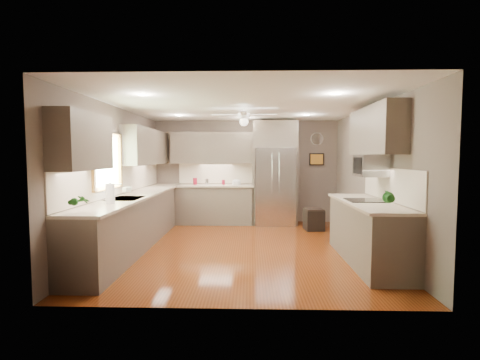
{
  "coord_description": "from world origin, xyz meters",
  "views": [
    {
      "loc": [
        0.12,
        -6.11,
        1.64
      ],
      "look_at": [
        -0.08,
        0.6,
        1.17
      ],
      "focal_mm": 26.0,
      "sensor_mm": 36.0,
      "label": 1
    }
  ],
  "objects_px": {
    "canister_a": "(195,181)",
    "potted_plant_left": "(79,201)",
    "canister_b": "(207,182)",
    "bowl": "(236,184)",
    "potted_plant_right": "(390,197)",
    "soap_bottle": "(127,189)",
    "microwave": "(371,166)",
    "stool": "(314,219)",
    "refrigerator": "(275,175)",
    "paper_towel": "(110,194)",
    "canister_d": "(223,182)"
  },
  "relations": [
    {
      "from": "potted_plant_left",
      "to": "stool",
      "type": "bearing_deg",
      "value": 45.15
    },
    {
      "from": "soap_bottle",
      "to": "paper_towel",
      "type": "distance_m",
      "value": 1.09
    },
    {
      "from": "soap_bottle",
      "to": "potted_plant_right",
      "type": "bearing_deg",
      "value": -21.99
    },
    {
      "from": "potted_plant_left",
      "to": "potted_plant_right",
      "type": "height_order",
      "value": "potted_plant_right"
    },
    {
      "from": "potted_plant_left",
      "to": "potted_plant_right",
      "type": "relative_size",
      "value": 0.91
    },
    {
      "from": "canister_b",
      "to": "potted_plant_left",
      "type": "relative_size",
      "value": 0.43
    },
    {
      "from": "stool",
      "to": "refrigerator",
      "type": "bearing_deg",
      "value": 140.97
    },
    {
      "from": "canister_a",
      "to": "canister_b",
      "type": "distance_m",
      "value": 0.29
    },
    {
      "from": "canister_a",
      "to": "canister_b",
      "type": "bearing_deg",
      "value": 2.1
    },
    {
      "from": "potted_plant_right",
      "to": "canister_b",
      "type": "bearing_deg",
      "value": 126.03
    },
    {
      "from": "potted_plant_left",
      "to": "paper_towel",
      "type": "relative_size",
      "value": 0.94
    },
    {
      "from": "canister_a",
      "to": "refrigerator",
      "type": "relative_size",
      "value": 0.06
    },
    {
      "from": "potted_plant_left",
      "to": "microwave",
      "type": "relative_size",
      "value": 0.55
    },
    {
      "from": "canister_d",
      "to": "soap_bottle",
      "type": "bearing_deg",
      "value": -124.24
    },
    {
      "from": "refrigerator",
      "to": "stool",
      "type": "xyz_separation_m",
      "value": [
        0.82,
        -0.66,
        -0.95
      ]
    },
    {
      "from": "canister_b",
      "to": "bowl",
      "type": "relative_size",
      "value": 0.63
    },
    {
      "from": "canister_b",
      "to": "stool",
      "type": "bearing_deg",
      "value": -17.15
    },
    {
      "from": "canister_a",
      "to": "stool",
      "type": "distance_m",
      "value": 2.94
    },
    {
      "from": "canister_d",
      "to": "paper_towel",
      "type": "distance_m",
      "value": 3.62
    },
    {
      "from": "refrigerator",
      "to": "potted_plant_right",
      "type": "bearing_deg",
      "value": -72.42
    },
    {
      "from": "microwave",
      "to": "stool",
      "type": "bearing_deg",
      "value": 103.91
    },
    {
      "from": "potted_plant_right",
      "to": "refrigerator",
      "type": "bearing_deg",
      "value": 107.58
    },
    {
      "from": "microwave",
      "to": "soap_bottle",
      "type": "bearing_deg",
      "value": 172.93
    },
    {
      "from": "soap_bottle",
      "to": "stool",
      "type": "height_order",
      "value": "soap_bottle"
    },
    {
      "from": "stool",
      "to": "bowl",
      "type": "bearing_deg",
      "value": 158.75
    },
    {
      "from": "bowl",
      "to": "microwave",
      "type": "bearing_deg",
      "value": -50.49
    },
    {
      "from": "canister_a",
      "to": "stool",
      "type": "relative_size",
      "value": 0.33
    },
    {
      "from": "canister_b",
      "to": "refrigerator",
      "type": "xyz_separation_m",
      "value": [
        1.63,
        -0.09,
        0.18
      ]
    },
    {
      "from": "bowl",
      "to": "stool",
      "type": "height_order",
      "value": "bowl"
    },
    {
      "from": "canister_a",
      "to": "potted_plant_left",
      "type": "xyz_separation_m",
      "value": [
        -0.73,
        -4.23,
        0.07
      ]
    },
    {
      "from": "refrigerator",
      "to": "canister_b",
      "type": "bearing_deg",
      "value": 176.82
    },
    {
      "from": "potted_plant_right",
      "to": "paper_towel",
      "type": "distance_m",
      "value": 3.87
    },
    {
      "from": "soap_bottle",
      "to": "potted_plant_left",
      "type": "xyz_separation_m",
      "value": [
        0.11,
        -1.95,
        0.05
      ]
    },
    {
      "from": "bowl",
      "to": "paper_towel",
      "type": "distance_m",
      "value": 3.72
    },
    {
      "from": "soap_bottle",
      "to": "refrigerator",
      "type": "height_order",
      "value": "refrigerator"
    },
    {
      "from": "refrigerator",
      "to": "canister_d",
      "type": "bearing_deg",
      "value": 177.55
    },
    {
      "from": "canister_b",
      "to": "paper_towel",
      "type": "relative_size",
      "value": 0.41
    },
    {
      "from": "canister_a",
      "to": "canister_b",
      "type": "height_order",
      "value": "canister_a"
    },
    {
      "from": "canister_d",
      "to": "paper_towel",
      "type": "xyz_separation_m",
      "value": [
        -1.4,
        -3.34,
        0.08
      ]
    },
    {
      "from": "potted_plant_left",
      "to": "bowl",
      "type": "bearing_deg",
      "value": 67.37
    },
    {
      "from": "soap_bottle",
      "to": "canister_b",
      "type": "bearing_deg",
      "value": 63.65
    },
    {
      "from": "canister_b",
      "to": "refrigerator",
      "type": "distance_m",
      "value": 1.64
    },
    {
      "from": "refrigerator",
      "to": "paper_towel",
      "type": "xyz_separation_m",
      "value": [
        -2.63,
        -3.29,
        -0.11
      ]
    },
    {
      "from": "soap_bottle",
      "to": "bowl",
      "type": "bearing_deg",
      "value": 50.13
    },
    {
      "from": "canister_d",
      "to": "potted_plant_left",
      "type": "height_order",
      "value": "potted_plant_left"
    },
    {
      "from": "soap_bottle",
      "to": "refrigerator",
      "type": "relative_size",
      "value": 0.08
    },
    {
      "from": "soap_bottle",
      "to": "microwave",
      "type": "distance_m",
      "value": 4.14
    },
    {
      "from": "canister_b",
      "to": "bowl",
      "type": "xyz_separation_m",
      "value": [
        0.71,
        -0.08,
        -0.04
      ]
    },
    {
      "from": "potted_plant_right",
      "to": "bowl",
      "type": "relative_size",
      "value": 1.6
    },
    {
      "from": "soap_bottle",
      "to": "potted_plant_left",
      "type": "height_order",
      "value": "potted_plant_left"
    }
  ]
}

